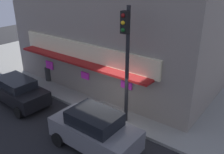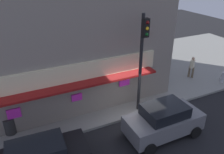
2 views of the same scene
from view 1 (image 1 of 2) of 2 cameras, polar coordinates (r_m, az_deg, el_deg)
The scene contains 7 objects.
ground_plane at distance 12.71m, azimuth -0.27°, elevation -10.72°, with size 52.32×52.32×0.00m, color black.
sidewalk at distance 16.76m, azimuth 11.20°, elevation -1.95°, with size 34.88×10.91×0.15m, color gray.
corner_building at distance 17.47m, azimuth 4.04°, elevation 12.85°, with size 12.95×10.20×7.59m.
traffic_light at distance 11.06m, azimuth 3.33°, elevation 5.61°, with size 0.32×0.58×5.67m.
trash_can at distance 17.50m, azimuth -14.35°, elevation 0.76°, with size 0.58×0.58×0.91m, color #2D2D2D.
parked_car_black at distance 15.17m, azimuth -21.19°, elevation -2.90°, with size 4.32×2.09×1.55m.
parked_car_grey at distance 10.71m, azimuth -4.03°, elevation -12.20°, with size 3.95×2.03×1.79m.
Camera 1 is at (6.44, -8.32, 7.14)m, focal length 39.38 mm.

